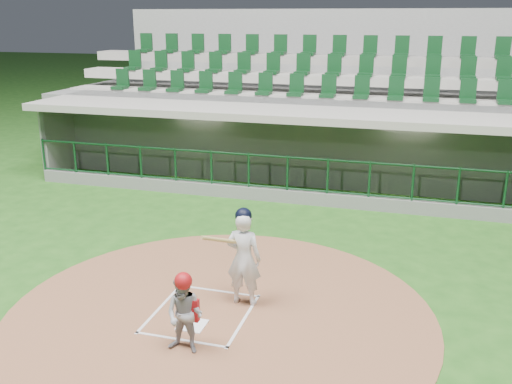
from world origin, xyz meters
The scene contains 8 objects.
ground centered at (0.00, 0.00, 0.00)m, with size 120.00×120.00×0.00m, color #1F4F16.
dirt_circle centered at (0.30, -0.20, 0.01)m, with size 7.20×7.20×0.01m, color brown.
home_plate centered at (0.00, -0.70, 0.02)m, with size 0.43×0.43×0.02m, color white.
batter_box_chalk centered at (0.00, -0.30, 0.02)m, with size 1.55×1.80×0.01m.
dugout_structure centered at (0.04, 7.82, 0.96)m, with size 16.40×3.70×3.00m.
seating_deck centered at (0.00, 10.91, 1.42)m, with size 17.00×6.72×5.15m.
batter centered at (0.57, 0.26, 0.89)m, with size 0.85×0.85×1.75m.
catcher centered at (0.19, -1.39, 0.64)m, with size 0.60×0.48×1.27m.
Camera 1 is at (3.27, -8.23, 4.80)m, focal length 40.00 mm.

